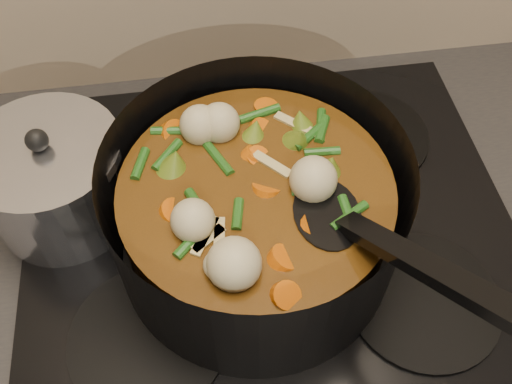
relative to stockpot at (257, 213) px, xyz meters
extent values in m
cube|color=brown|center=(0.02, 0.03, -0.58)|extent=(2.60, 0.60, 0.86)
cube|color=black|center=(0.02, 0.03, -0.12)|extent=(2.64, 0.64, 0.05)
cube|color=black|center=(0.02, 0.03, -0.09)|extent=(0.62, 0.54, 0.02)
cylinder|color=black|center=(-0.14, -0.10, -0.07)|extent=(0.18, 0.18, 0.01)
cylinder|color=black|center=(0.18, -0.10, -0.07)|extent=(0.18, 0.18, 0.01)
cylinder|color=black|center=(-0.14, 0.16, -0.07)|extent=(0.18, 0.18, 0.01)
cylinder|color=black|center=(0.18, 0.16, -0.07)|extent=(0.18, 0.18, 0.01)
cylinder|color=black|center=(0.00, 0.00, 0.01)|extent=(0.40, 0.40, 0.16)
cylinder|color=black|center=(0.00, 0.00, -0.07)|extent=(0.32, 0.32, 0.01)
cylinder|color=#58330F|center=(0.00, 0.00, -0.01)|extent=(0.30, 0.30, 0.12)
cylinder|color=#CD5409|center=(0.04, 0.00, 0.05)|extent=(0.03, 0.04, 0.03)
cylinder|color=#CD5409|center=(0.05, 0.06, 0.05)|extent=(0.05, 0.04, 0.03)
cylinder|color=#CD5409|center=(-0.02, 0.11, 0.05)|extent=(0.05, 0.05, 0.03)
cylinder|color=#CD5409|center=(-0.05, 0.03, 0.05)|extent=(0.04, 0.04, 0.03)
cylinder|color=#CD5409|center=(-0.09, -0.03, 0.05)|extent=(0.04, 0.04, 0.03)
cylinder|color=#CD5409|center=(-0.02, -0.04, 0.05)|extent=(0.05, 0.05, 0.03)
cylinder|color=#CD5409|center=(0.03, -0.07, 0.05)|extent=(0.04, 0.04, 0.03)
cylinder|color=#CD5409|center=(0.11, -0.03, 0.05)|extent=(0.04, 0.04, 0.03)
cylinder|color=#CD5409|center=(0.05, 0.03, 0.05)|extent=(0.05, 0.05, 0.03)
cylinder|color=#CD5409|center=(0.02, 0.10, 0.05)|extent=(0.04, 0.05, 0.03)
cylinder|color=#CD5409|center=(-0.03, 0.03, 0.05)|extent=(0.04, 0.03, 0.03)
cylinder|color=#CD5409|center=(-0.08, 0.00, 0.05)|extent=(0.04, 0.05, 0.03)
cylinder|color=#CD5409|center=(-0.08, -0.08, 0.05)|extent=(0.05, 0.05, 0.03)
sphere|color=#C2B688|center=(0.07, 0.00, 0.06)|extent=(0.05, 0.05, 0.05)
sphere|color=#C2B688|center=(0.00, 0.07, 0.06)|extent=(0.05, 0.05, 0.05)
sphere|color=#C2B688|center=(-0.07, -0.01, 0.06)|extent=(0.05, 0.05, 0.05)
sphere|color=#C2B688|center=(0.01, -0.07, 0.06)|extent=(0.05, 0.05, 0.05)
sphere|color=#C2B688|center=(0.07, 0.02, 0.06)|extent=(0.05, 0.05, 0.05)
cone|color=olive|center=(0.02, -0.09, 0.05)|extent=(0.05, 0.04, 0.04)
cone|color=olive|center=(0.09, 0.02, 0.05)|extent=(0.05, 0.04, 0.04)
cone|color=olive|center=(-0.03, 0.09, 0.05)|extent=(0.05, 0.04, 0.04)
cone|color=olive|center=(-0.09, -0.03, 0.05)|extent=(0.05, 0.04, 0.04)
cone|color=olive|center=(0.04, -0.09, 0.05)|extent=(0.05, 0.04, 0.04)
cylinder|color=#215D1B|center=(0.03, 0.04, 0.05)|extent=(0.01, 0.04, 0.01)
cylinder|color=#215D1B|center=(0.00, 0.11, 0.05)|extent=(0.04, 0.04, 0.01)
cylinder|color=#215D1B|center=(-0.07, 0.07, 0.05)|extent=(0.05, 0.02, 0.01)
cylinder|color=#215D1B|center=(-0.07, 0.00, 0.05)|extent=(0.03, 0.04, 0.01)
cylinder|color=#215D1B|center=(-0.04, -0.04, 0.05)|extent=(0.03, 0.04, 0.01)
cylinder|color=#215D1B|center=(0.00, -0.11, 0.05)|extent=(0.05, 0.02, 0.01)
cylinder|color=#215D1B|center=(0.07, -0.06, 0.05)|extent=(0.04, 0.04, 0.01)
cylinder|color=#215D1B|center=(0.07, 0.00, 0.05)|extent=(0.01, 0.04, 0.01)
cylinder|color=#215D1B|center=(0.03, 0.04, 0.05)|extent=(0.04, 0.04, 0.01)
cylinder|color=#215D1B|center=(0.00, 0.11, 0.05)|extent=(0.05, 0.02, 0.01)
cylinder|color=#215D1B|center=(-0.07, 0.06, 0.05)|extent=(0.03, 0.04, 0.01)
cylinder|color=#215D1B|center=(-0.07, 0.00, 0.05)|extent=(0.03, 0.04, 0.01)
cylinder|color=#215D1B|center=(-0.03, -0.04, 0.05)|extent=(0.05, 0.02, 0.01)
cylinder|color=#215D1B|center=(0.00, -0.11, 0.05)|extent=(0.04, 0.04, 0.01)
cylinder|color=#215D1B|center=(0.07, -0.06, 0.05)|extent=(0.01, 0.04, 0.01)
cube|color=tan|center=(-0.08, -0.01, 0.05)|extent=(0.05, 0.01, 0.00)
cube|color=tan|center=(0.01, -0.08, 0.05)|extent=(0.02, 0.05, 0.00)
cube|color=tan|center=(0.08, 0.02, 0.05)|extent=(0.05, 0.03, 0.00)
cube|color=tan|center=(-0.02, 0.08, 0.05)|extent=(0.04, 0.04, 0.00)
cube|color=tan|center=(-0.08, -0.03, 0.05)|extent=(0.03, 0.05, 0.00)
ellipsoid|color=black|center=(0.07, -0.05, 0.05)|extent=(0.07, 0.09, 0.01)
cube|color=black|center=(0.12, -0.15, 0.11)|extent=(0.10, 0.19, 0.12)
cylinder|color=silver|center=(-0.23, 0.09, -0.02)|extent=(0.17, 0.17, 0.11)
cylinder|color=silver|center=(-0.23, 0.09, 0.04)|extent=(0.18, 0.18, 0.01)
sphere|color=black|center=(-0.23, 0.09, 0.06)|extent=(0.03, 0.03, 0.03)
camera|label=1|loc=(-0.05, -0.36, 0.54)|focal=40.00mm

